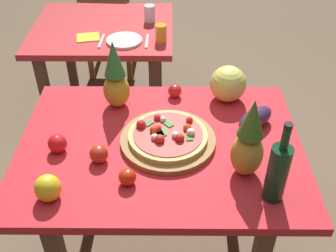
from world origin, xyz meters
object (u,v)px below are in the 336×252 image
display_table (160,158)px  dining_chair (108,22)px  drinking_glass_juice (161,33)px  tomato_near_board (57,143)px  background_table (104,42)px  tomato_beside_pepper (175,91)px  knife_utensil (147,41)px  pizza (168,135)px  napkin_folded (88,37)px  dinner_plate (124,40)px  pizza_board (168,140)px  eggplant (255,118)px  melon (228,84)px  bell_pepper (48,188)px  wine_bottle (278,172)px  tomato_by_bottle (99,154)px  pineapple_right (116,78)px  fork_utensil (102,41)px  drinking_glass_water (150,13)px  pineapple_left (249,142)px  tomato_at_corner (127,177)px

display_table → dining_chair: 1.86m
drinking_glass_juice → tomato_near_board: bearing=-112.1°
background_table → dining_chair: dining_chair is taller
display_table → tomato_beside_pepper: bearing=79.8°
knife_utensil → pizza: bearing=-81.3°
tomato_beside_pepper → napkin_folded: size_ratio=0.48×
knife_utensil → napkin_folded: bearing=172.8°
tomato_near_board → dinner_plate: 1.02m
pizza_board → eggplant: bearing=16.2°
melon → bell_pepper: size_ratio=1.64×
wine_bottle → tomato_by_bottle: size_ratio=4.52×
tomato_beside_pepper → dining_chair: bearing=110.4°
pineapple_right → melon: 0.54m
tomato_near_board → dinner_plate: tomato_near_board is taller
bell_pepper → tomato_beside_pepper: (0.47, 0.67, -0.02)m
pineapple_right → fork_utensil: 0.71m
drinking_glass_water → fork_utensil: 0.42m
background_table → napkin_folded: 0.21m
napkin_folded → pineapple_right: bearing=-70.0°
pizza → tomato_by_bottle: 0.30m
tomato_beside_pepper → drinking_glass_water: bearing=100.3°
pizza → tomato_beside_pepper: size_ratio=5.05×
background_table → tomato_beside_pepper: bearing=-59.9°
drinking_glass_juice → fork_utensil: size_ratio=0.59×
bell_pepper → drinking_glass_water: size_ratio=0.99×
pineapple_left → pizza_board: bearing=149.8°
background_table → tomato_beside_pepper: size_ratio=13.68×
bell_pepper → drinking_glass_water: bearing=79.0°
tomato_at_corner → knife_utensil: size_ratio=0.38×
tomato_at_corner → tomato_by_bottle: (-0.13, 0.12, 0.00)m
melon → tomato_beside_pepper: melon is taller
bell_pepper → tomato_at_corner: bell_pepper is taller
fork_utensil → pineapple_right: bearing=-73.0°
display_table → background_table: bearing=109.1°
pizza_board → drinking_glass_juice: bearing=93.0°
pineapple_left → tomato_by_bottle: (-0.58, 0.06, -0.12)m
display_table → fork_utensil: bearing=111.9°
pineapple_left → tomato_by_bottle: bearing=174.3°
background_table → tomato_beside_pepper: (0.47, -0.81, 0.15)m
pizza → drinking_glass_water: bearing=96.0°
tomato_near_board → display_table: bearing=6.6°
pizza_board → wine_bottle: 0.51m
pineapple_left → napkin_folded: pineapple_left is taller
tomato_by_bottle → pineapple_right: bearing=85.1°
dining_chair → pineapple_left: bearing=115.4°
drinking_glass_juice → napkin_folded: bearing=174.7°
pineapple_left → drinking_glass_water: bearing=107.0°
tomato_beside_pepper → fork_utensil: tomato_beside_pepper is taller
tomato_near_board → tomato_at_corner: 0.36m
pizza_board → drinking_glass_water: bearing=96.0°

